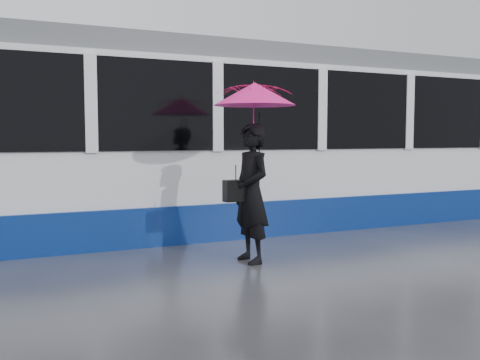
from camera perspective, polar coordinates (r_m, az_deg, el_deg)
name	(u,v)px	position (r m, az deg, el deg)	size (l,w,h in m)	color
ground	(182,264)	(7.34, -6.19, -8.90)	(90.00, 90.00, 0.00)	#2D2D32
rails	(137,233)	(9.69, -10.94, -5.61)	(34.00, 1.51, 0.02)	#3F3D38
tram	(109,141)	(9.44, -13.75, 4.02)	(26.00, 2.56, 3.35)	white
woman	(251,193)	(7.26, 1.20, -1.44)	(0.69, 0.45, 1.89)	black
umbrella	(255,110)	(7.25, 1.57, 7.47)	(1.20, 1.20, 1.28)	#FF1597
handbag	(236,191)	(7.18, -0.45, -1.14)	(0.35, 0.17, 0.47)	black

